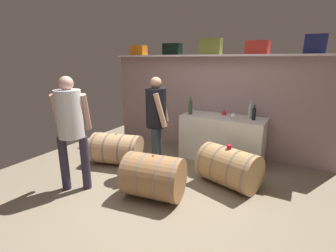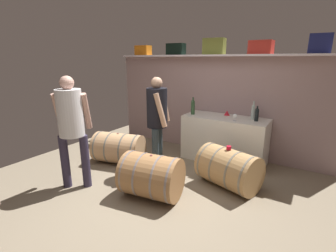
# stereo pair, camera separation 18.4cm
# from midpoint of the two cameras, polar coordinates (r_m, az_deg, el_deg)

# --- Properties ---
(ground_plane) EXTENTS (5.86, 7.65, 0.02)m
(ground_plane) POSITION_cam_midpoint_polar(r_m,az_deg,el_deg) (4.03, 0.06, -13.12)
(ground_plane) COLOR #80735D
(back_wall_panel) EXTENTS (4.66, 0.10, 1.96)m
(back_wall_panel) POSITION_cam_midpoint_polar(r_m,az_deg,el_deg) (5.15, 9.20, 4.78)
(back_wall_panel) COLOR gray
(back_wall_panel) RESTS_ON ground
(high_shelf_board) EXTENTS (4.28, 0.40, 0.03)m
(high_shelf_board) POSITION_cam_midpoint_polar(r_m,az_deg,el_deg) (4.92, 9.08, 15.98)
(high_shelf_board) COLOR white
(high_shelf_board) RESTS_ON back_wall_panel
(toolcase_orange) EXTENTS (0.34, 0.21, 0.21)m
(toolcase_orange) POSITION_cam_midpoint_polar(r_m,az_deg,el_deg) (5.76, -7.82, 17.13)
(toolcase_orange) COLOR orange
(toolcase_orange) RESTS_ON high_shelf_board
(toolcase_black) EXTENTS (0.38, 0.22, 0.23)m
(toolcase_black) POSITION_cam_midpoint_polar(r_m,az_deg,el_deg) (5.29, -0.04, 17.53)
(toolcase_black) COLOR black
(toolcase_black) RESTS_ON high_shelf_board
(toolcase_olive) EXTENTS (0.41, 0.26, 0.30)m
(toolcase_olive) POSITION_cam_midpoint_polar(r_m,az_deg,el_deg) (4.94, 8.91, 17.89)
(toolcase_olive) COLOR olive
(toolcase_olive) RESTS_ON high_shelf_board
(toolcase_red) EXTENTS (0.39, 0.29, 0.23)m
(toolcase_red) POSITION_cam_midpoint_polar(r_m,az_deg,el_deg) (4.70, 19.13, 16.97)
(toolcase_red) COLOR red
(toolcase_red) RESTS_ON high_shelf_board
(toolcase_navy) EXTENTS (0.32, 0.20, 0.29)m
(toolcase_navy) POSITION_cam_midpoint_polar(r_m,az_deg,el_deg) (4.62, 30.16, 16.26)
(toolcase_navy) COLOR navy
(toolcase_navy) RESTS_ON high_shelf_board
(work_cabinet) EXTENTS (1.55, 0.65, 0.86)m
(work_cabinet) POSITION_cam_midpoint_polar(r_m,az_deg,el_deg) (4.82, 11.42, -2.84)
(work_cabinet) COLOR white
(work_cabinet) RESTS_ON ground
(wine_bottle_clear) EXTENTS (0.07, 0.07, 0.33)m
(wine_bottle_clear) POSITION_cam_midpoint_polar(r_m,az_deg,el_deg) (4.67, 17.62, 3.49)
(wine_bottle_clear) COLOR #B2C6C0
(wine_bottle_clear) RESTS_ON work_cabinet
(wine_bottle_dark) EXTENTS (0.07, 0.07, 0.27)m
(wine_bottle_dark) POSITION_cam_midpoint_polar(r_m,az_deg,el_deg) (4.56, 18.41, 2.83)
(wine_bottle_dark) COLOR black
(wine_bottle_dark) RESTS_ON work_cabinet
(wine_bottle_green) EXTENTS (0.08, 0.08, 0.34)m
(wine_bottle_green) POSITION_cam_midpoint_polar(r_m,az_deg,el_deg) (4.81, 4.18, 4.57)
(wine_bottle_green) COLOR #2E4F30
(wine_bottle_green) RESTS_ON work_cabinet
(wine_glass) EXTENTS (0.08, 0.08, 0.13)m
(wine_glass) POSITION_cam_midpoint_polar(r_m,az_deg,el_deg) (4.44, 13.83, 2.40)
(wine_glass) COLOR white
(wine_glass) RESTS_ON work_cabinet
(red_funnel) EXTENTS (0.11, 0.11, 0.09)m
(red_funnel) POSITION_cam_midpoint_polar(r_m,az_deg,el_deg) (4.87, 11.94, 3.15)
(red_funnel) COLOR red
(red_funnel) RESTS_ON work_cabinet
(wine_barrel_near) EXTENTS (1.02, 0.83, 0.61)m
(wine_barrel_near) POSITION_cam_midpoint_polar(r_m,az_deg,el_deg) (3.91, 12.75, -9.37)
(wine_barrel_near) COLOR tan
(wine_barrel_near) RESTS_ON ground
(wine_barrel_far) EXTENTS (0.90, 0.73, 0.64)m
(wine_barrel_far) POSITION_cam_midpoint_polar(r_m,az_deg,el_deg) (3.52, -4.91, -11.67)
(wine_barrel_far) COLOR #9B6D42
(wine_barrel_far) RESTS_ON ground
(wine_barrel_flank) EXTENTS (1.01, 0.78, 0.59)m
(wine_barrel_flank) POSITION_cam_midpoint_polar(r_m,az_deg,el_deg) (4.69, -13.01, -5.28)
(wine_barrel_flank) COLOR tan
(wine_barrel_flank) RESTS_ON ground
(tasting_cup) EXTENTS (0.07, 0.07, 0.05)m
(tasting_cup) POSITION_cam_midpoint_polar(r_m,az_deg,el_deg) (3.79, 12.74, -4.77)
(tasting_cup) COLOR red
(tasting_cup) RESTS_ON wine_barrel_near
(winemaker_pouring) EXTENTS (0.46, 0.52, 1.64)m
(winemaker_pouring) POSITION_cam_midpoint_polar(r_m,az_deg,el_deg) (4.12, -3.96, 2.60)
(winemaker_pouring) COLOR #29353C
(winemaker_pouring) RESTS_ON ground
(visitor_tasting) EXTENTS (0.55, 0.51, 1.69)m
(visitor_tasting) POSITION_cam_midpoint_polar(r_m,az_deg,el_deg) (3.77, -23.16, 0.74)
(visitor_tasting) COLOR #2F293E
(visitor_tasting) RESTS_ON ground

